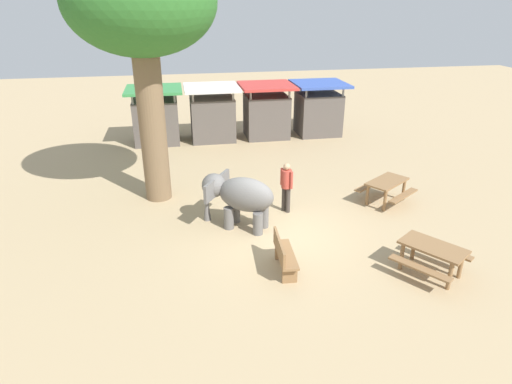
# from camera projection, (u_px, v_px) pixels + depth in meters

# --- Properties ---
(ground_plane) EXTENTS (60.00, 60.00, 0.00)m
(ground_plane) POSITION_uv_depth(u_px,v_px,m) (278.00, 234.00, 12.66)
(ground_plane) COLOR tan
(elephant) EXTENTS (2.15, 1.96, 1.57)m
(elephant) POSITION_uv_depth(u_px,v_px,m) (239.00, 195.00, 12.70)
(elephant) COLOR slate
(elephant) RESTS_ON ground_plane
(person_handler) EXTENTS (0.32, 0.45, 1.62)m
(person_handler) POSITION_uv_depth(u_px,v_px,m) (286.00, 184.00, 13.64)
(person_handler) COLOR #3F3833
(person_handler) RESTS_ON ground_plane
(shade_tree_main) EXTENTS (4.41, 4.04, 7.71)m
(shade_tree_main) POSITION_uv_depth(u_px,v_px,m) (141.00, 9.00, 12.61)
(shade_tree_main) COLOR brown
(shade_tree_main) RESTS_ON ground_plane
(wooden_bench) EXTENTS (0.48, 1.42, 0.88)m
(wooden_bench) POSITION_uv_depth(u_px,v_px,m) (283.00, 254.00, 10.79)
(wooden_bench) COLOR olive
(wooden_bench) RESTS_ON ground_plane
(picnic_table_near) EXTENTS (2.07, 2.08, 0.78)m
(picnic_table_near) POSITION_uv_depth(u_px,v_px,m) (432.00, 253.00, 10.62)
(picnic_table_near) COLOR olive
(picnic_table_near) RESTS_ON ground_plane
(picnic_table_far) EXTENTS (2.07, 2.07, 0.78)m
(picnic_table_far) POSITION_uv_depth(u_px,v_px,m) (386.00, 186.00, 14.39)
(picnic_table_far) COLOR olive
(picnic_table_far) RESTS_ON ground_plane
(market_stall_green) EXTENTS (2.50, 2.50, 2.52)m
(market_stall_green) POSITION_uv_depth(u_px,v_px,m) (156.00, 118.00, 20.29)
(market_stall_green) COLOR #59514C
(market_stall_green) RESTS_ON ground_plane
(market_stall_white) EXTENTS (2.50, 2.50, 2.52)m
(market_stall_white) POSITION_uv_depth(u_px,v_px,m) (212.00, 116.00, 20.72)
(market_stall_white) COLOR #59514C
(market_stall_white) RESTS_ON ground_plane
(market_stall_red) EXTENTS (2.50, 2.50, 2.52)m
(market_stall_red) POSITION_uv_depth(u_px,v_px,m) (266.00, 113.00, 21.16)
(market_stall_red) COLOR #59514C
(market_stall_red) RESTS_ON ground_plane
(market_stall_blue) EXTENTS (2.50, 2.50, 2.52)m
(market_stall_blue) POSITION_uv_depth(u_px,v_px,m) (318.00, 111.00, 21.59)
(market_stall_blue) COLOR #59514C
(market_stall_blue) RESTS_ON ground_plane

